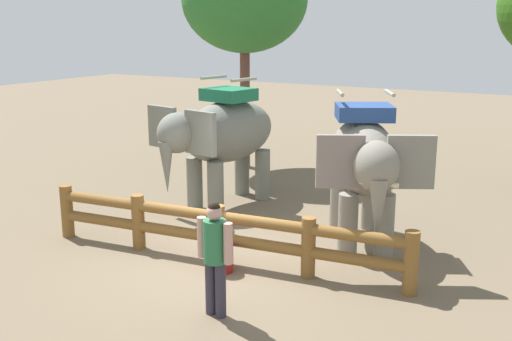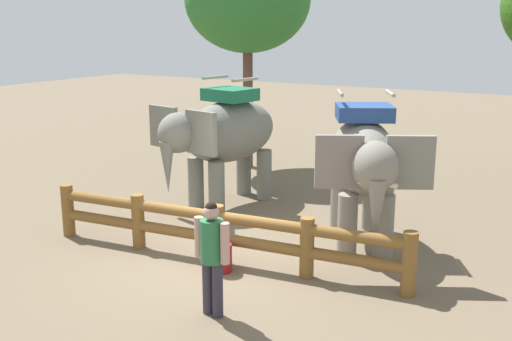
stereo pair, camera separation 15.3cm
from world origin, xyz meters
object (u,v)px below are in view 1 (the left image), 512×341
log_fence (218,230)px  elephant_center (364,162)px  elephant_near_left (222,135)px  feed_bucket (222,258)px  tourist_woman_in_black (215,251)px

log_fence → elephant_center: bearing=46.6°
elephant_near_left → feed_bucket: (2.10, -3.29, -1.43)m
elephant_center → feed_bucket: 3.20m
elephant_center → tourist_woman_in_black: bearing=-102.5°
log_fence → tourist_woman_in_black: 2.08m
log_fence → feed_bucket: (0.29, -0.33, -0.36)m
elephant_near_left → tourist_woman_in_black: elephant_near_left is taller
elephant_near_left → elephant_center: 3.84m
log_fence → feed_bucket: size_ratio=14.11×
log_fence → elephant_center: size_ratio=2.02×
tourist_woman_in_black → log_fence: bearing=122.1°
elephant_near_left → elephant_center: elephant_near_left is taller
elephant_near_left → elephant_center: size_ratio=1.03×
log_fence → tourist_woman_in_black: bearing=-57.9°
log_fence → elephant_center: (1.92, 2.04, 1.05)m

